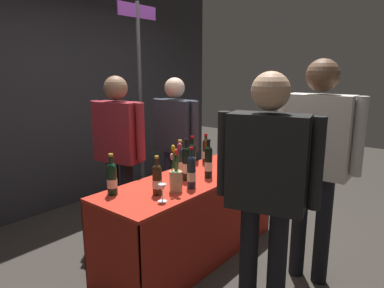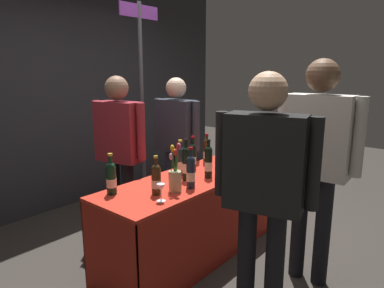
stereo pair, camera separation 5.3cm
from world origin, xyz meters
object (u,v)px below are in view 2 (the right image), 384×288
Objects in this scene: featured_wine_bottle at (186,163)px; taster_foreground_right at (317,151)px; flower_vase at (175,176)px; tasting_table at (192,202)px; wine_glass_near_vendor at (161,189)px; display_bottle_0 at (244,148)px; booth_signpost at (142,93)px; vendor_presenter at (119,144)px.

taster_foreground_right is at bearing -66.01° from featured_wine_bottle.
flower_vase is at bearing -156.07° from featured_wine_bottle.
tasting_table is at bearing 20.06° from flower_vase.
wine_glass_near_vendor is at bearing -159.52° from featured_wine_bottle.
featured_wine_bottle is at bearing 177.16° from display_bottle_0.
display_bottle_0 reaches higher than tasting_table.
booth_signpost is at bearing 52.57° from wine_glass_near_vendor.
booth_signpost is at bearing -4.56° from taster_foreground_right.
wine_glass_near_vendor is 0.05× the size of booth_signpost.
tasting_table is 0.76× the size of booth_signpost.
flower_vase is (-1.13, -0.08, -0.01)m from display_bottle_0.
display_bottle_0 is at bearing 5.81° from wine_glass_near_vendor.
wine_glass_near_vendor is at bearing -163.99° from flower_vase.
wine_glass_near_vendor is 0.33× the size of flower_vase.
taster_foreground_right is (-0.44, -0.90, 0.19)m from display_bottle_0.
taster_foreground_right reaches higher than vendor_presenter.
display_bottle_0 is 1.35m from wine_glass_near_vendor.
tasting_table is 1.47m from booth_signpost.
display_bottle_0 is at bearing -72.09° from booth_signpost.
wine_glass_near_vendor is 0.07× the size of taster_foreground_right.
booth_signpost is at bearing 57.92° from flower_vase.
flower_vase is at bearing 37.18° from taster_foreground_right.
tasting_table is 14.11× the size of wine_glass_near_vendor.
featured_wine_bottle is at bearing -171.97° from tasting_table.
display_bottle_0 is at bearing -28.57° from taster_foreground_right.
booth_signpost reaches higher than tasting_table.
vendor_presenter is 0.81m from booth_signpost.
tasting_table is 0.69m from wine_glass_near_vendor.
featured_wine_bottle is at bearing 23.93° from flower_vase.
flower_vase is 0.22× the size of taster_foreground_right.
vendor_presenter is (-0.19, 0.76, 0.47)m from tasting_table.
taster_foreground_right is (0.52, -1.72, 0.10)m from vendor_presenter.
featured_wine_bottle is at bearing -114.32° from booth_signpost.
taster_foreground_right is (0.42, -0.95, 0.17)m from featured_wine_bottle.
display_bottle_0 is at bearing -4.15° from tasting_table.
booth_signpost is (0.07, 2.04, 0.35)m from taster_foreground_right.
booth_signpost is at bearing 107.34° from vendor_presenter.
booth_signpost is (0.40, 1.08, 0.91)m from tasting_table.
vendor_presenter is (-0.96, 0.81, 0.09)m from display_bottle_0.
booth_signpost reaches higher than taster_foreground_right.
flower_vase is 0.24× the size of vendor_presenter.
tasting_table is at bearing 8.03° from featured_wine_bottle.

